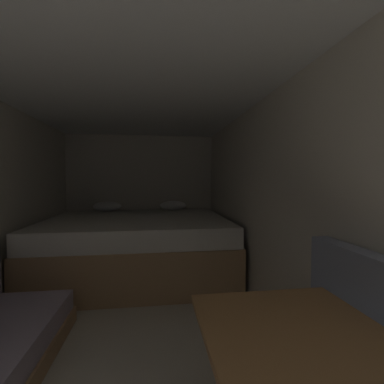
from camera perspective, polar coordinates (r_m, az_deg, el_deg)
ground_plane at (r=2.67m, az=-13.30°, el=-26.94°), size 7.08×7.08×0.00m
wall_back at (r=4.89m, az=-10.63°, el=-0.54°), size 2.63×0.05×2.09m
wall_right at (r=2.56m, az=16.67°, el=-3.50°), size 0.05×5.08×2.09m
ceiling_slab at (r=2.46m, az=-13.87°, el=21.62°), size 2.63×5.08×0.05m
bed at (r=3.92m, az=-11.30°, el=-10.96°), size 2.41×2.03×0.95m
dinette_table at (r=1.20m, az=20.71°, el=-30.24°), size 0.65×0.66×0.78m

